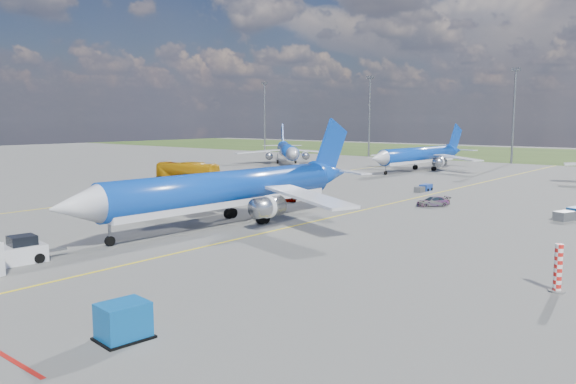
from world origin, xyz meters
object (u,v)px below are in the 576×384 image
Objects in this scene: service_car_c at (433,201)px; baggage_tug_c at (424,188)px; apron_bus at (188,172)px; service_car_a at (291,197)px; bg_jet_nnw at (418,171)px; uld_container at (123,321)px; baggage_tug_w at (575,214)px; bg_jet_nw at (287,164)px; main_airliner at (228,224)px; pushback_tug at (16,252)px; warning_post at (558,268)px; service_car_b at (303,186)px.

service_car_c is 14.68m from baggage_tug_c.
apron_bus reaches higher than service_car_a.
bg_jet_nnw is at bearing 158.14° from service_car_c.
service_car_c is (-6.89, 48.61, -0.31)m from uld_container.
baggage_tug_w is at bearing -97.83° from apron_bus.
service_car_c is at bearing -56.83° from bg_jet_nnw.
bg_jet_nnw reaches higher than apron_bus.
bg_jet_nw reaches higher than service_car_a.
bg_jet_nnw is 0.90× the size of main_airliner.
bg_jet_nw is at bearing 171.74° from baggage_tug_w.
pushback_tug is 0.50× the size of apron_bus.
apron_bus is (-65.32, 26.06, 0.17)m from warning_post.
warning_post is 25.66m from uld_container.
pushback_tug is (-32.62, -18.06, -0.69)m from warning_post.
bg_jet_nw is at bearing -175.47° from service_car_c.
service_car_c is 0.74× the size of baggage_tug_w.
pushback_tug is (43.50, -83.76, 0.81)m from bg_jet_nw.
warning_post is at bearing -85.35° from bg_jet_nw.
baggage_tug_c is (14.57, 10.30, -0.17)m from service_car_b.
apron_bus reaches higher than pushback_tug.
service_car_a is 0.79× the size of baggage_tug_c.
bg_jet_nw is 94.39m from pushback_tug.
pushback_tug is 1.40× the size of baggage_tug_c.
bg_jet_nnw reaches higher than service_car_c.
service_car_a is 0.77× the size of service_car_b.
bg_jet_nw is 60.42m from service_car_a.
uld_container is at bearing -79.07° from baggage_tug_c.
warning_post reaches higher than uld_container.
baggage_tug_w is (70.67, -37.13, 0.56)m from bg_jet_nw.
service_car_a is 0.83× the size of service_car_c.
main_airliner is 8.95× the size of service_car_b.
baggage_tug_w is at bearing 67.37° from pushback_tug.
uld_container is 0.67× the size of service_car_a.
service_car_b is (-5.87, 10.02, 0.04)m from service_car_a.
warning_post is at bearing 36.57° from pushback_tug.
pushback_tug is at bearing -64.93° from service_car_c.
main_airliner is (12.43, -66.85, 0.00)m from bg_jet_nnw.
service_car_b is at bearing 86.68° from service_car_a.
apron_bus is 2.17× the size of baggage_tug_w.
bg_jet_nw reaches higher than warning_post.
baggage_tug_c is (36.89, 13.80, -1.22)m from apron_bus.
baggage_tug_w is (26.32, 25.81, 0.56)m from main_airliner.
service_car_b is (-28.88, 50.98, -0.29)m from uld_container.
bg_jet_nnw is 8.27× the size of baggage_tug_c.
warning_post is at bearing -12.85° from service_car_c.
warning_post is 31.93m from main_airliner.
bg_jet_nw is 15.54× the size of uld_container.
baggage_tug_c is (4.19, 57.92, -0.36)m from pushback_tug.
warning_post is at bearing -53.09° from bg_jet_nnw.
bg_jet_nw is 79.83m from baggage_tug_w.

